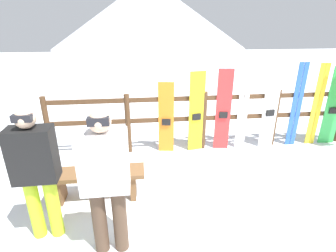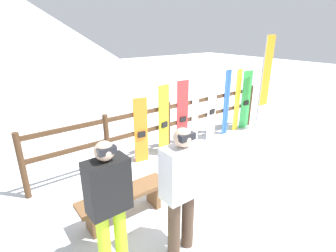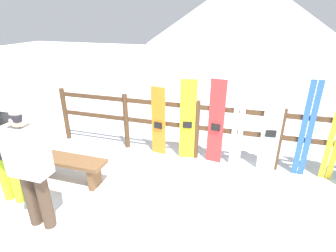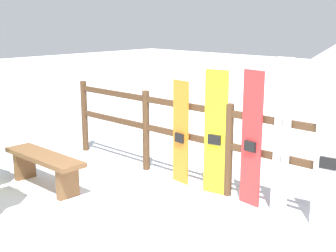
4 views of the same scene
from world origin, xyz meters
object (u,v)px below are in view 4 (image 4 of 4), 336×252
Objects in this scene: snowboard_yellow at (216,133)px; snowboard_white at (330,156)px; ski_pair_white at (282,138)px; snowboard_orange at (181,133)px; bench at (44,163)px; snowboard_red at (251,140)px.

snowboard_white reaches higher than snowboard_yellow.
ski_pair_white is at bearing 0.21° from snowboard_yellow.
snowboard_orange is at bearing -179.86° from ski_pair_white.
snowboard_yellow is 0.91m from ski_pair_white.
snowboard_white is at bearing 23.22° from bench.
snowboard_orange is (1.13, 1.35, 0.35)m from bench.
bench is 0.87× the size of snowboard_yellow.
snowboard_yellow is at bearing -180.00° from snowboard_red.
snowboard_white is (0.55, -0.00, -0.08)m from ski_pair_white.
snowboard_orange is 2.03m from snowboard_white.
snowboard_red is (0.52, 0.00, 0.02)m from snowboard_yellow.
snowboard_red is 0.40m from ski_pair_white.
snowboard_yellow is at bearing 38.46° from bench.
snowboard_yellow is 0.52m from snowboard_red.
snowboard_white is at bearing 0.00° from snowboard_red.
snowboard_red is at bearing 31.37° from bench.
snowboard_red is 0.91× the size of ski_pair_white.
snowboard_orange is at bearing -179.99° from snowboard_red.
snowboard_orange reaches higher than bench.
snowboard_red reaches higher than snowboard_orange.
snowboard_red is (2.22, 1.35, 0.46)m from bench.
bench is 1.80m from snowboard_orange.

